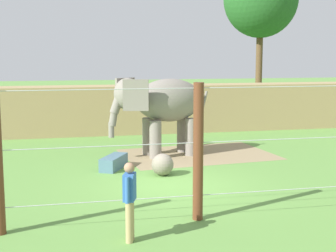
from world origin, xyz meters
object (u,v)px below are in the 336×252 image
(elephant, at_px, (162,104))
(enrichment_ball, at_px, (163,165))
(feed_trough, at_px, (114,162))
(zookeeper, at_px, (130,198))

(elephant, distance_m, enrichment_ball, 3.52)
(feed_trough, bearing_deg, enrichment_ball, -41.71)
(zookeeper, height_order, feed_trough, zookeeper)
(feed_trough, bearing_deg, elephant, 41.36)
(elephant, xyz_separation_m, enrichment_ball, (-0.62, -3.06, -1.62))
(enrichment_ball, relative_size, zookeeper, 0.42)
(zookeeper, bearing_deg, enrichment_ball, 71.30)
(enrichment_ball, relative_size, feed_trough, 0.48)
(enrichment_ball, distance_m, zookeeper, 5.66)
(elephant, height_order, enrichment_ball, elephant)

